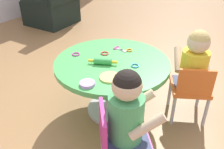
# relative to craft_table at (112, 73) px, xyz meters

# --- Properties ---
(ground_plane) EXTENTS (10.00, 10.00, 0.00)m
(ground_plane) POSITION_rel_craft_table_xyz_m (0.00, 0.00, -0.39)
(ground_plane) COLOR #9E7247
(craft_table) EXTENTS (0.93, 0.93, 0.50)m
(craft_table) POSITION_rel_craft_table_xyz_m (0.00, 0.00, 0.00)
(craft_table) COLOR silver
(craft_table) RESTS_ON ground
(child_chair_left) EXTENTS (0.42, 0.42, 0.54)m
(child_chair_left) POSITION_rel_craft_table_xyz_m (-0.50, -0.41, -0.08)
(child_chair_left) COLOR #B7B7BC
(child_chair_left) RESTS_ON ground
(seated_child_left) EXTENTS (0.43, 0.44, 0.51)m
(seated_child_left) POSITION_rel_craft_table_xyz_m (-0.48, -0.44, 0.14)
(seated_child_left) COLOR #3F4772
(seated_child_left) RESTS_ON ground
(child_chair_right) EXTENTS (0.41, 0.41, 0.54)m
(child_chair_right) POSITION_rel_craft_table_xyz_m (0.29, -0.58, -0.08)
(child_chair_right) COLOR #B7B7BC
(child_chair_right) RESTS_ON ground
(seated_child_right) EXTENTS (0.43, 0.40, 0.51)m
(seated_child_right) POSITION_rel_craft_table_xyz_m (0.32, -0.56, 0.14)
(seated_child_right) COLOR #3F4772
(seated_child_right) RESTS_ON ground
(armchair_dark) EXTENTS (0.76, 0.77, 0.85)m
(armchair_dark) POSITION_rel_craft_table_xyz_m (1.34, 2.15, -0.08)
(armchair_dark) COLOR black
(armchair_dark) RESTS_ON ground
(rolling_pin) EXTENTS (0.12, 0.21, 0.05)m
(rolling_pin) POSITION_rel_craft_table_xyz_m (-0.08, 0.03, 0.14)
(rolling_pin) COLOR green
(rolling_pin) RESTS_ON craft_table
(craft_scissors) EXTENTS (0.08, 0.14, 0.01)m
(craft_scissors) POSITION_rel_craft_table_xyz_m (0.22, 0.08, 0.12)
(craft_scissors) COLOR silver
(craft_scissors) RESTS_ON craft_table
(playdough_blob_0) EXTENTS (0.11, 0.11, 0.02)m
(playdough_blob_0) POSITION_rel_craft_table_xyz_m (-0.38, -0.06, 0.12)
(playdough_blob_0) COLOR #CC99E5
(playdough_blob_0) RESTS_ON craft_table
(playdough_blob_1) EXTENTS (0.15, 0.15, 0.01)m
(playdough_blob_1) POSITION_rel_craft_table_xyz_m (-0.22, -0.14, 0.12)
(playdough_blob_1) COLOR #F2CC72
(playdough_blob_1) RESTS_ON craft_table
(cookie_cutter_0) EXTENTS (0.07, 0.07, 0.01)m
(cookie_cutter_0) POSITION_rel_craft_table_xyz_m (0.07, 0.13, 0.12)
(cookie_cutter_0) COLOR red
(cookie_cutter_0) RESTS_ON craft_table
(cookie_cutter_1) EXTENTS (0.06, 0.06, 0.01)m
(cookie_cutter_1) POSITION_rel_craft_table_xyz_m (0.25, -0.01, 0.12)
(cookie_cutter_1) COLOR orange
(cookie_cutter_1) RESTS_ON craft_table
(cookie_cutter_2) EXTENTS (0.07, 0.07, 0.01)m
(cookie_cutter_2) POSITION_rel_craft_table_xyz_m (-0.08, 0.32, 0.12)
(cookie_cutter_2) COLOR #D83FA5
(cookie_cutter_2) RESTS_ON craft_table
(cookie_cutter_3) EXTENTS (0.06, 0.06, 0.01)m
(cookie_cutter_3) POSITION_rel_craft_table_xyz_m (0.03, -0.19, 0.12)
(cookie_cutter_3) COLOR #3F99D8
(cookie_cutter_3) RESTS_ON craft_table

